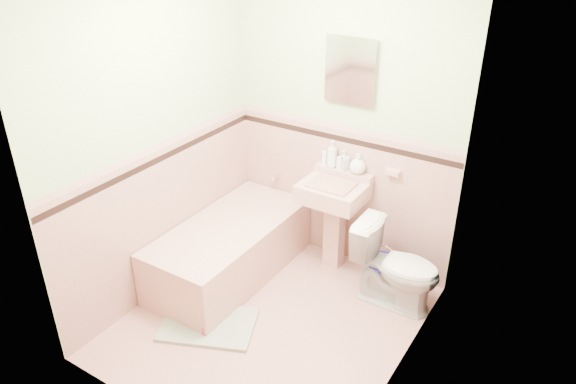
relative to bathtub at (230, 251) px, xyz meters
The scene contains 31 objects.
floor 0.75m from the bathtub, 27.65° to the right, with size 2.20×2.20×0.00m, color tan.
wall_back 1.43m from the bathtub, 50.71° to the left, with size 2.50×2.50×0.00m, color beige.
wall_front 1.87m from the bathtub, 66.22° to the right, with size 2.50×2.50×0.00m, color beige.
wall_left 1.14m from the bathtub, 138.27° to the right, with size 2.50×2.50×0.00m, color beige.
wall_right 1.95m from the bathtub, 11.45° to the right, with size 2.50×2.50×0.00m, color beige.
wainscot_back 1.05m from the bathtub, 50.27° to the left, with size 2.00×2.00×0.00m, color tan.
wainscot_front 1.60m from the bathtub, 66.05° to the right, with size 2.00×2.00×0.00m, color tan.
wainscot_left 0.61m from the bathtub, 137.33° to the right, with size 2.20×2.20×0.00m, color tan.
wainscot_right 1.69m from the bathtub, 11.53° to the right, with size 2.20×2.20×0.00m, color tan.
accent_back 1.33m from the bathtub, 50.04° to the left, with size 2.00×2.00×0.00m, color black.
accent_front 1.79m from the bathtub, 65.95° to the right, with size 2.00×2.00×0.00m, color black.
accent_left 1.02m from the bathtub, 136.85° to the right, with size 2.20×2.20×0.00m, color black.
accent_right 1.87m from the bathtub, 11.57° to the right, with size 2.20×2.20×0.00m, color black.
cap_back 1.40m from the bathtub, 50.04° to the left, with size 2.00×2.00×0.00m, color tan.
cap_front 1.84m from the bathtub, 65.95° to the right, with size 2.00×2.00×0.00m, color tan.
cap_left 1.11m from the bathtub, 136.85° to the right, with size 2.20×2.20×0.00m, color tan.
cap_right 1.92m from the bathtub, 11.57° to the right, with size 2.20×2.20×0.00m, color tan.
bathtub is the anchor object (origin of this frame).
tub_faucet 0.83m from the bathtub, 90.00° to the left, with size 0.04×0.04×0.12m, color silver.
sink 0.88m from the bathtub, 37.93° to the left, with size 0.52×0.48×0.82m, color tan, non-canonical shape.
sink_faucet 1.20m from the bathtub, 44.58° to the left, with size 0.02×0.02×0.10m, color silver.
medicine_cabinet 1.78m from the bathtub, 47.42° to the left, with size 0.38×0.04×0.47m, color white.
soap_dish 1.51m from the bathtub, 33.57° to the left, with size 0.12×0.07×0.04m, color tan.
soap_bottle_left 1.19m from the bathtub, 51.42° to the left, with size 0.09×0.09×0.23m, color #B2B2B2.
soap_bottle_mid 1.22m from the bathtub, 46.63° to the left, with size 0.08×0.08×0.17m, color #B2B2B2.
soap_bottle_right 1.30m from the bathtub, 41.48° to the left, with size 0.13×0.13×0.17m, color #B2B2B2.
tube 1.12m from the bathtub, 55.19° to the left, with size 0.04×0.04×0.12m, color white.
toilet 1.39m from the bathtub, 15.76° to the left, with size 0.38×0.67×0.69m, color white.
bucket 1.27m from the bathtub, 21.91° to the left, with size 0.29×0.29×0.29m, color #1D26B7, non-canonical shape.
bath_mat 0.72m from the bathtub, 67.02° to the right, with size 0.69×0.46×0.03m, color gray.
shoe 0.76m from the bathtub, 69.32° to the right, with size 0.16×0.07×0.06m, color #BF1E59.
Camera 1 is at (1.83, -2.65, 2.80)m, focal length 33.86 mm.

